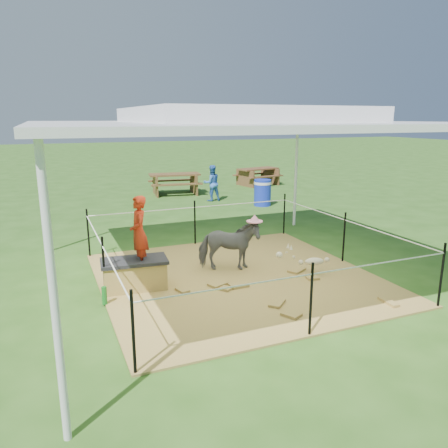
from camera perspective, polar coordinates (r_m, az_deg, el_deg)
name	(u,v)px	position (r m, az deg, el deg)	size (l,w,h in m)	color
ground	(237,278)	(7.71, 1.74, -7.13)	(90.00, 90.00, 0.00)	#2D5919
hay_patch	(237,278)	(7.71, 1.74, -7.02)	(4.60, 4.60, 0.03)	brown
canopy_tent	(238,121)	(7.21, 1.89, 13.29)	(6.30, 6.30, 2.90)	silver
rope_fence	(237,243)	(7.51, 1.77, -2.53)	(4.54, 4.54, 1.00)	black
straw_bale	(135,275)	(7.29, -11.57, -6.60)	(0.99, 0.49, 0.44)	olive
dark_cloth	(134,261)	(7.20, -11.66, -4.76)	(1.05, 0.55, 0.05)	black
woman	(139,226)	(7.07, -11.09, -0.32)	(0.43, 0.28, 1.18)	#B32611
green_bottle	(104,295)	(6.82, -15.35, -8.99)	(0.08, 0.08, 0.27)	#187021
pony	(229,246)	(7.90, 0.61, -2.86)	(0.50, 1.09, 0.92)	#535258
pink_hat	(229,217)	(7.76, 0.62, 0.88)	(0.29, 0.29, 0.13)	pink
foal	(315,260)	(7.95, 11.74, -4.60)	(0.91, 0.51, 0.51)	#C6AF91
trash_barrel	(263,193)	(13.99, 5.05, 4.10)	(0.54, 0.54, 0.84)	#1931C1
picnic_table_near	(175,184)	(16.16, -6.45, 5.23)	(1.82, 1.32, 0.76)	#50351B
picnic_table_far	(258,177)	(18.33, 4.44, 6.19)	(1.70, 1.22, 0.71)	#54301C
distant_person	(212,183)	(14.71, -1.61, 5.36)	(0.59, 0.46, 1.21)	blue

